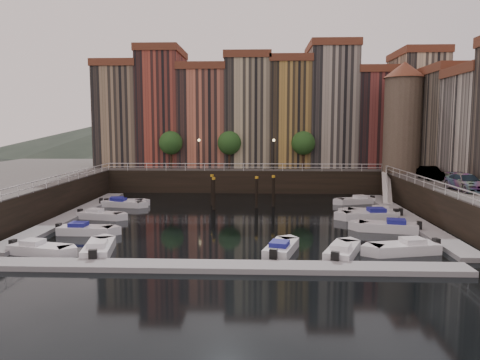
{
  "coord_description": "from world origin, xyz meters",
  "views": [
    {
      "loc": [
        2.02,
        -45.22,
        8.89
      ],
      "look_at": [
        0.03,
        4.0,
        3.18
      ],
      "focal_mm": 35.0,
      "sensor_mm": 36.0,
      "label": 1
    }
  ],
  "objects_px": {
    "mooring_pilings": "(239,192)",
    "boat_left_2": "(99,215)",
    "corner_tower": "(403,115)",
    "boat_left_0": "(39,249)",
    "car_c": "(466,183)",
    "boat_left_1": "(84,230)",
    "car_b": "(430,174)",
    "car_a": "(431,173)",
    "gangway": "(387,185)"
  },
  "relations": [
    {
      "from": "car_a",
      "to": "car_c",
      "type": "distance_m",
      "value": 10.5
    },
    {
      "from": "corner_tower",
      "to": "gangway",
      "type": "distance_m",
      "value": 9.86
    },
    {
      "from": "boat_left_0",
      "to": "mooring_pilings",
      "type": "bearing_deg",
      "value": 68.94
    },
    {
      "from": "mooring_pilings",
      "to": "corner_tower",
      "type": "bearing_deg",
      "value": 24.23
    },
    {
      "from": "boat_left_0",
      "to": "car_c",
      "type": "bearing_deg",
      "value": 31.35
    },
    {
      "from": "boat_left_0",
      "to": "car_b",
      "type": "xyz_separation_m",
      "value": [
        33.97,
        20.07,
        3.35
      ]
    },
    {
      "from": "corner_tower",
      "to": "mooring_pilings",
      "type": "height_order",
      "value": "corner_tower"
    },
    {
      "from": "car_a",
      "to": "car_c",
      "type": "relative_size",
      "value": 0.78
    },
    {
      "from": "corner_tower",
      "to": "car_a",
      "type": "relative_size",
      "value": 3.42
    },
    {
      "from": "car_a",
      "to": "corner_tower",
      "type": "bearing_deg",
      "value": 96.79
    },
    {
      "from": "mooring_pilings",
      "to": "car_b",
      "type": "distance_m",
      "value": 20.9
    },
    {
      "from": "gangway",
      "to": "car_a",
      "type": "distance_m",
      "value": 5.14
    },
    {
      "from": "corner_tower",
      "to": "boat_left_2",
      "type": "relative_size",
      "value": 3.02
    },
    {
      "from": "car_c",
      "to": "corner_tower",
      "type": "bearing_deg",
      "value": 86.64
    },
    {
      "from": "gangway",
      "to": "boat_left_0",
      "type": "relative_size",
      "value": 1.76
    },
    {
      "from": "gangway",
      "to": "mooring_pilings",
      "type": "distance_m",
      "value": 17.84
    },
    {
      "from": "boat_left_0",
      "to": "car_a",
      "type": "bearing_deg",
      "value": 45.11
    },
    {
      "from": "boat_left_2",
      "to": "car_a",
      "type": "distance_m",
      "value": 36.0
    },
    {
      "from": "corner_tower",
      "to": "gangway",
      "type": "xyz_separation_m",
      "value": [
        -2.9,
        -4.5,
        -8.28
      ]
    },
    {
      "from": "boat_left_0",
      "to": "car_c",
      "type": "xyz_separation_m",
      "value": [
        33.93,
        11.18,
        3.4
      ]
    },
    {
      "from": "car_a",
      "to": "car_c",
      "type": "bearing_deg",
      "value": -98.2
    },
    {
      "from": "mooring_pilings",
      "to": "boat_left_2",
      "type": "bearing_deg",
      "value": -152.25
    },
    {
      "from": "corner_tower",
      "to": "car_b",
      "type": "relative_size",
      "value": 3.22
    },
    {
      "from": "boat_left_0",
      "to": "boat_left_2",
      "type": "bearing_deg",
      "value": 103.12
    },
    {
      "from": "boat_left_1",
      "to": "boat_left_2",
      "type": "relative_size",
      "value": 1.01
    },
    {
      "from": "corner_tower",
      "to": "car_c",
      "type": "xyz_separation_m",
      "value": [
        0.61,
        -17.29,
        -6.44
      ]
    },
    {
      "from": "boat_left_1",
      "to": "boat_left_0",
      "type": "bearing_deg",
      "value": -97.74
    },
    {
      "from": "corner_tower",
      "to": "gangway",
      "type": "bearing_deg",
      "value": -122.8
    },
    {
      "from": "car_c",
      "to": "boat_left_2",
      "type": "bearing_deg",
      "value": 172.42
    },
    {
      "from": "boat_left_0",
      "to": "car_b",
      "type": "distance_m",
      "value": 39.59
    },
    {
      "from": "mooring_pilings",
      "to": "boat_left_1",
      "type": "distance_m",
      "value": 18.16
    },
    {
      "from": "gangway",
      "to": "car_b",
      "type": "distance_m",
      "value": 5.57
    },
    {
      "from": "car_a",
      "to": "car_b",
      "type": "relative_size",
      "value": 0.94
    },
    {
      "from": "car_a",
      "to": "mooring_pilings",
      "type": "bearing_deg",
      "value": -178.31
    },
    {
      "from": "boat_left_2",
      "to": "car_c",
      "type": "relative_size",
      "value": 0.88
    },
    {
      "from": "boat_left_2",
      "to": "corner_tower",
      "type": "bearing_deg",
      "value": 37.69
    },
    {
      "from": "boat_left_1",
      "to": "car_b",
      "type": "xyz_separation_m",
      "value": [
        33.02,
        14.03,
        3.35
      ]
    },
    {
      "from": "corner_tower",
      "to": "mooring_pilings",
      "type": "xyz_separation_m",
      "value": [
        -20.14,
        -9.06,
        -8.54
      ]
    },
    {
      "from": "boat_left_1",
      "to": "boat_left_2",
      "type": "height_order",
      "value": "boat_left_1"
    },
    {
      "from": "boat_left_2",
      "to": "car_c",
      "type": "bearing_deg",
      "value": 9.85
    },
    {
      "from": "corner_tower",
      "to": "boat_left_2",
      "type": "xyz_separation_m",
      "value": [
        -33.32,
        -16.0,
        -9.85
      ]
    },
    {
      "from": "boat_left_2",
      "to": "car_a",
      "type": "relative_size",
      "value": 1.13
    },
    {
      "from": "car_c",
      "to": "boat_left_1",
      "type": "bearing_deg",
      "value": -176.54
    },
    {
      "from": "mooring_pilings",
      "to": "boat_left_2",
      "type": "distance_m",
      "value": 14.95
    },
    {
      "from": "corner_tower",
      "to": "boat_left_0",
      "type": "height_order",
      "value": "corner_tower"
    },
    {
      "from": "car_a",
      "to": "car_c",
      "type": "xyz_separation_m",
      "value": [
        -0.72,
        -10.47,
        0.07
      ]
    },
    {
      "from": "corner_tower",
      "to": "boat_left_1",
      "type": "height_order",
      "value": "corner_tower"
    },
    {
      "from": "car_b",
      "to": "boat_left_1",
      "type": "bearing_deg",
      "value": -159.35
    },
    {
      "from": "car_b",
      "to": "gangway",
      "type": "bearing_deg",
      "value": 129.91
    },
    {
      "from": "gangway",
      "to": "boat_left_2",
      "type": "relative_size",
      "value": 1.82
    }
  ]
}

